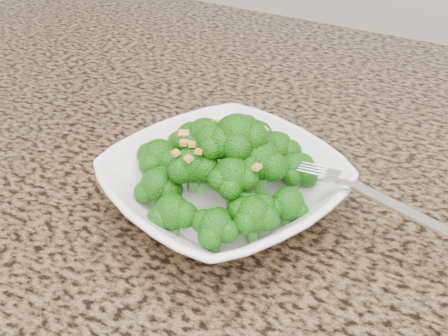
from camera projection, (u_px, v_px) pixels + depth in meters
The scene contains 5 objects.
granite_counter at pixel (380, 269), 0.51m from camera, with size 1.64×1.04×0.03m, color brown.
bowl at pixel (224, 188), 0.54m from camera, with size 0.21×0.21×0.05m, color white.
broccoli_pile at pixel (224, 135), 0.50m from camera, with size 0.19×0.19×0.07m, color #165D0A, non-canonical shape.
garlic_topping at pixel (224, 99), 0.48m from camera, with size 0.11×0.11×0.01m, color gold, non-canonical shape.
fork at pixel (350, 185), 0.49m from camera, with size 0.16×0.03×0.01m, color silver, non-canonical shape.
Camera 1 is at (0.04, -0.09, 1.25)m, focal length 45.00 mm.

